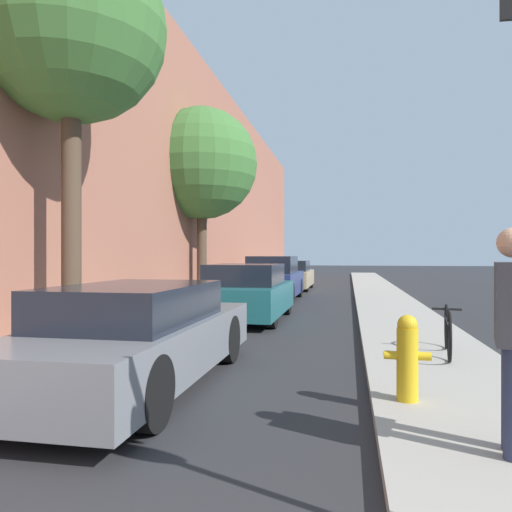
{
  "coord_description": "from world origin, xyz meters",
  "views": [
    {
      "loc": [
        1.66,
        0.04,
        1.61
      ],
      "look_at": [
        -0.44,
        10.93,
        1.59
      ],
      "focal_mm": 33.62,
      "sensor_mm": 36.0,
      "label": 1
    }
  ],
  "objects_px": {
    "street_tree_near": "(71,29)",
    "bicycle": "(448,331)",
    "parked_car_champagne": "(291,276)",
    "fire_hydrant": "(407,356)",
    "parked_car_navy": "(274,279)",
    "parked_car_grey": "(140,336)",
    "parked_car_teal": "(247,293)",
    "street_tree_far": "(202,164)"
  },
  "relations": [
    {
      "from": "parked_car_navy",
      "to": "fire_hydrant",
      "type": "relative_size",
      "value": 5.1
    },
    {
      "from": "parked_car_teal",
      "to": "parked_car_grey",
      "type": "bearing_deg",
      "value": -90.29
    },
    {
      "from": "parked_car_teal",
      "to": "bicycle",
      "type": "height_order",
      "value": "parked_car_teal"
    },
    {
      "from": "fire_hydrant",
      "to": "bicycle",
      "type": "xyz_separation_m",
      "value": [
        0.87,
        2.45,
        -0.09
      ]
    },
    {
      "from": "street_tree_near",
      "to": "street_tree_far",
      "type": "relative_size",
      "value": 1.06
    },
    {
      "from": "parked_car_grey",
      "to": "fire_hydrant",
      "type": "xyz_separation_m",
      "value": [
        3.11,
        -0.39,
        -0.04
      ]
    },
    {
      "from": "parked_car_grey",
      "to": "parked_car_teal",
      "type": "bearing_deg",
      "value": 89.71
    },
    {
      "from": "parked_car_champagne",
      "to": "street_tree_far",
      "type": "height_order",
      "value": "street_tree_far"
    },
    {
      "from": "parked_car_champagne",
      "to": "bicycle",
      "type": "xyz_separation_m",
      "value": [
        4.14,
        -14.89,
        -0.17
      ]
    },
    {
      "from": "parked_car_navy",
      "to": "street_tree_far",
      "type": "xyz_separation_m",
      "value": [
        -2.45,
        -0.78,
        4.08
      ]
    },
    {
      "from": "parked_car_navy",
      "to": "bicycle",
      "type": "relative_size",
      "value": 2.59
    },
    {
      "from": "parked_car_teal",
      "to": "street_tree_far",
      "type": "relative_size",
      "value": 0.61
    },
    {
      "from": "parked_car_champagne",
      "to": "fire_hydrant",
      "type": "height_order",
      "value": "parked_car_champagne"
    },
    {
      "from": "street_tree_near",
      "to": "bicycle",
      "type": "bearing_deg",
      "value": 0.62
    },
    {
      "from": "parked_car_navy",
      "to": "fire_hydrant",
      "type": "xyz_separation_m",
      "value": [
        3.24,
        -11.9,
        -0.17
      ]
    },
    {
      "from": "parked_car_navy",
      "to": "bicycle",
      "type": "distance_m",
      "value": 10.3
    },
    {
      "from": "parked_car_teal",
      "to": "street_tree_near",
      "type": "height_order",
      "value": "street_tree_near"
    },
    {
      "from": "parked_car_champagne",
      "to": "parked_car_grey",
      "type": "bearing_deg",
      "value": -89.45
    },
    {
      "from": "parked_car_teal",
      "to": "parked_car_navy",
      "type": "distance_m",
      "value": 5.39
    },
    {
      "from": "parked_car_teal",
      "to": "street_tree_near",
      "type": "relative_size",
      "value": 0.58
    },
    {
      "from": "parked_car_navy",
      "to": "bicycle",
      "type": "bearing_deg",
      "value": -66.51
    },
    {
      "from": "parked_car_navy",
      "to": "parked_car_champagne",
      "type": "height_order",
      "value": "parked_car_navy"
    },
    {
      "from": "parked_car_navy",
      "to": "parked_car_grey",
      "type": "bearing_deg",
      "value": -89.37
    },
    {
      "from": "street_tree_far",
      "to": "fire_hydrant",
      "type": "height_order",
      "value": "street_tree_far"
    },
    {
      "from": "parked_car_grey",
      "to": "bicycle",
      "type": "distance_m",
      "value": 4.48
    },
    {
      "from": "parked_car_teal",
      "to": "fire_hydrant",
      "type": "height_order",
      "value": "parked_car_teal"
    },
    {
      "from": "street_tree_near",
      "to": "street_tree_far",
      "type": "height_order",
      "value": "street_tree_near"
    },
    {
      "from": "parked_car_teal",
      "to": "parked_car_champagne",
      "type": "xyz_separation_m",
      "value": [
        -0.19,
        10.83,
        -0.02
      ]
    },
    {
      "from": "parked_car_navy",
      "to": "street_tree_far",
      "type": "bearing_deg",
      "value": -162.41
    },
    {
      "from": "parked_car_teal",
      "to": "parked_car_navy",
      "type": "relative_size",
      "value": 0.91
    },
    {
      "from": "street_tree_far",
      "to": "fire_hydrant",
      "type": "bearing_deg",
      "value": -62.93
    },
    {
      "from": "parked_car_navy",
      "to": "street_tree_near",
      "type": "distance_m",
      "value": 10.84
    },
    {
      "from": "parked_car_champagne",
      "to": "parked_car_navy",
      "type": "bearing_deg",
      "value": -89.63
    },
    {
      "from": "parked_car_teal",
      "to": "street_tree_far",
      "type": "distance_m",
      "value": 6.73
    },
    {
      "from": "parked_car_grey",
      "to": "fire_hydrant",
      "type": "relative_size",
      "value": 5.26
    },
    {
      "from": "parked_car_navy",
      "to": "street_tree_far",
      "type": "height_order",
      "value": "street_tree_far"
    },
    {
      "from": "parked_car_grey",
      "to": "parked_car_champagne",
      "type": "xyz_separation_m",
      "value": [
        -0.16,
        16.95,
        0.03
      ]
    },
    {
      "from": "parked_car_champagne",
      "to": "fire_hydrant",
      "type": "xyz_separation_m",
      "value": [
        3.27,
        -17.34,
        -0.08
      ]
    },
    {
      "from": "parked_car_grey",
      "to": "parked_car_teal",
      "type": "relative_size",
      "value": 1.13
    },
    {
      "from": "parked_car_navy",
      "to": "parked_car_champagne",
      "type": "relative_size",
      "value": 0.99
    },
    {
      "from": "parked_car_grey",
      "to": "fire_hydrant",
      "type": "distance_m",
      "value": 3.14
    },
    {
      "from": "parked_car_champagne",
      "to": "street_tree_near",
      "type": "distance_m",
      "value": 15.85
    }
  ]
}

